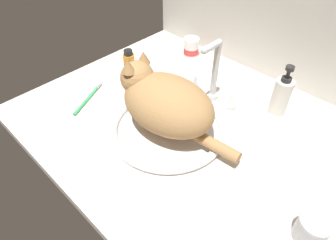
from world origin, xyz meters
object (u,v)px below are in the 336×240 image
object	(u,v)px
faucet	(213,79)
pill_bottle	(191,48)
metal_jar	(312,229)
cat	(163,101)
soap_pump_bottle	(281,96)
toothbrush	(89,97)
amber_bottle	(129,64)
sink_basin	(168,127)

from	to	relation	value
faucet	pill_bottle	xyz separation A→B (cm)	(-23.61, 16.92, -4.71)
metal_jar	cat	bearing A→B (deg)	176.71
pill_bottle	cat	bearing A→B (deg)	-59.91
cat	soap_pump_bottle	world-z (taller)	cat
cat	toothbrush	xyz separation A→B (cm)	(-27.99, -7.79, -9.68)
pill_bottle	faucet	bearing A→B (deg)	-35.62
cat	amber_bottle	xyz separation A→B (cm)	(-29.06, 11.50, -5.50)
amber_bottle	metal_jar	bearing A→B (deg)	-10.61
metal_jar	toothbrush	world-z (taller)	metal_jar
amber_bottle	metal_jar	world-z (taller)	amber_bottle
amber_bottle	toothbrush	xyz separation A→B (cm)	(1.07, -19.29, -4.18)
sink_basin	cat	bearing A→B (deg)	-174.59
sink_basin	faucet	distance (cm)	21.94
faucet	metal_jar	xyz separation A→B (cm)	(44.93, -23.56, -5.00)
faucet	cat	world-z (taller)	faucet
toothbrush	metal_jar	bearing A→B (deg)	3.91
faucet	metal_jar	bearing A→B (deg)	-27.67
sink_basin	metal_jar	distance (cm)	45.08
amber_bottle	pill_bottle	distance (cm)	27.28
soap_pump_bottle	pill_bottle	size ratio (longest dim) A/B	2.18
faucet	soap_pump_bottle	bearing A→B (deg)	27.13
sink_basin	amber_bottle	world-z (taller)	amber_bottle
toothbrush	cat	bearing A→B (deg)	15.54
sink_basin	pill_bottle	size ratio (longest dim) A/B	4.53
faucet	pill_bottle	distance (cm)	29.42
metal_jar	soap_pump_bottle	bearing A→B (deg)	127.83
sink_basin	amber_bottle	size ratio (longest dim) A/B	3.40
faucet	soap_pump_bottle	size ratio (longest dim) A/B	1.30
soap_pump_bottle	toothbrush	size ratio (longest dim) A/B	1.04
faucet	cat	bearing A→B (deg)	-94.69
pill_bottle	toothbrush	size ratio (longest dim) A/B	0.48
cat	metal_jar	size ratio (longest dim) A/B	5.92
soap_pump_bottle	amber_bottle	bearing A→B (deg)	-158.99
faucet	toothbrush	size ratio (longest dim) A/B	1.35
pill_bottle	metal_jar	size ratio (longest dim) A/B	1.14
metal_jar	faucet	bearing A→B (deg)	152.33
faucet	cat	xyz separation A→B (cm)	(-1.71, -20.88, 2.00)
faucet	soap_pump_bottle	distance (cm)	21.50
cat	soap_pump_bottle	size ratio (longest dim) A/B	2.37
pill_bottle	amber_bottle	bearing A→B (deg)	-105.25
faucet	pill_bottle	size ratio (longest dim) A/B	2.83
cat	soap_pump_bottle	distance (cm)	37.22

